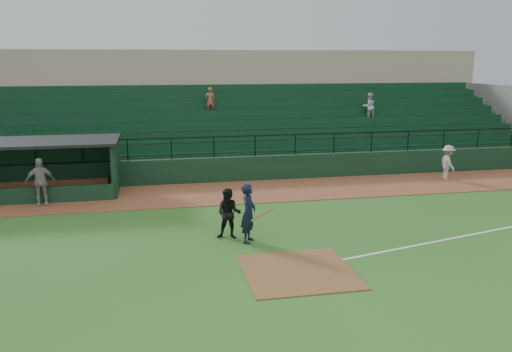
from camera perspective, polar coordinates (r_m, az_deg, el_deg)
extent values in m
plane|color=#2A5F1E|center=(15.41, 3.69, -9.12)|extent=(90.00, 90.00, 0.00)
cube|color=brown|center=(22.86, -1.47, -1.77)|extent=(40.00, 4.00, 0.03)
cube|color=brown|center=(14.52, 4.73, -10.50)|extent=(3.00, 3.00, 0.03)
cube|color=white|center=(19.91, 25.68, -5.29)|extent=(17.49, 4.44, 0.01)
cube|color=black|center=(24.84, -2.35, 0.79)|extent=(36.00, 0.35, 1.20)
cylinder|color=black|center=(24.56, -2.39, 4.44)|extent=(36.00, 0.06, 0.06)
cube|color=#63635E|center=(29.42, -3.87, 5.01)|extent=(36.00, 9.00, 3.60)
cube|color=#0F3A1F|center=(28.87, -3.76, 5.76)|extent=(34.56, 8.00, 4.05)
cube|color=#63635E|center=(36.40, 25.62, 5.75)|extent=(0.35, 9.50, 4.20)
cube|color=tan|center=(35.70, -5.29, 8.60)|extent=(38.00, 3.00, 6.40)
cube|color=#63635E|center=(33.68, -4.94, 9.21)|extent=(36.00, 2.00, 0.20)
imported|color=silver|center=(31.47, 12.46, 7.54)|extent=(0.78, 0.61, 1.61)
imported|color=#975537|center=(29.97, -5.11, 8.33)|extent=(0.56, 0.37, 1.53)
cube|color=black|center=(25.36, -24.77, 1.13)|extent=(8.50, 0.20, 2.30)
cube|color=black|center=(23.43, -15.34, 0.99)|extent=(0.20, 2.60, 2.30)
cube|color=black|center=(23.92, -25.73, 3.36)|extent=(8.90, 3.20, 0.12)
cube|color=olive|center=(25.15, -24.78, -1.06)|extent=(7.65, 0.40, 0.50)
cube|color=black|center=(23.01, -26.05, -2.12)|extent=(8.50, 0.12, 0.70)
imported|color=black|center=(16.43, -0.84, -4.15)|extent=(0.71, 0.83, 1.92)
cylinder|color=olive|center=(16.32, 0.67, -4.31)|extent=(0.79, 0.34, 0.35)
imported|color=black|center=(16.80, -3.02, -4.21)|extent=(0.96, 0.84, 1.69)
imported|color=#A29E98|center=(26.50, 20.54, 1.38)|extent=(0.73, 1.16, 1.72)
imported|color=#99938F|center=(22.28, -22.85, -0.58)|extent=(1.19, 0.68, 1.92)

